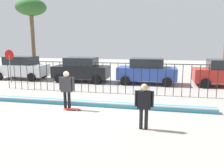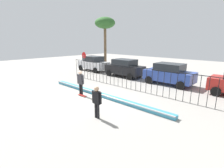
{
  "view_description": "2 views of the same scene",
  "coord_description": "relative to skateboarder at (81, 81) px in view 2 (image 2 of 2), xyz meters",
  "views": [
    {
      "loc": [
        2.9,
        -9.72,
        3.12
      ],
      "look_at": [
        0.52,
        1.59,
        0.95
      ],
      "focal_mm": 36.41,
      "sensor_mm": 36.0,
      "label": 1
    },
    {
      "loc": [
        8.4,
        -7.16,
        3.83
      ],
      "look_at": [
        0.75,
        1.0,
        0.96
      ],
      "focal_mm": 27.06,
      "sensor_mm": 36.0,
      "label": 2
    }
  ],
  "objects": [
    {
      "name": "palm_tree_short",
      "position": [
        -7.4,
        9.79,
        4.88
      ],
      "size": [
        2.74,
        2.74,
        6.91
      ],
      "color": "brown",
      "rests_on": "ground"
    },
    {
      "name": "skateboard",
      "position": [
        0.28,
        -0.12,
        -1.02
      ],
      "size": [
        0.8,
        0.2,
        0.07
      ],
      "rotation": [
        0.0,
        0.0,
        -0.22
      ],
      "color": "#A51E19",
      "rests_on": "ground"
    },
    {
      "name": "parked_car_white",
      "position": [
        -7.16,
        7.34,
        -0.1
      ],
      "size": [
        4.3,
        2.12,
        1.9
      ],
      "rotation": [
        0.0,
        0.0,
        -0.04
      ],
      "color": "silver",
      "rests_on": "ground"
    },
    {
      "name": "skateboarder",
      "position": [
        0.0,
        0.0,
        0.0
      ],
      "size": [
        0.72,
        0.27,
        1.79
      ],
      "rotation": [
        0.0,
        0.0,
        0.59
      ],
      "color": "black",
      "rests_on": "ground"
    },
    {
      "name": "perimeter_fence",
      "position": [
        1.25,
        3.72,
        0.07
      ],
      "size": [
        14.04,
        0.04,
        1.87
      ],
      "color": "black",
      "rests_on": "ground"
    },
    {
      "name": "camera_operator",
      "position": [
        3.66,
        -1.73,
        -0.07
      ],
      "size": [
        0.67,
        0.25,
        1.67
      ],
      "rotation": [
        0.0,
        0.0,
        2.44
      ],
      "color": "black",
      "rests_on": "ground"
    },
    {
      "name": "parked_car_black",
      "position": [
        -1.84,
        7.23,
        -0.1
      ],
      "size": [
        4.3,
        2.12,
        1.9
      ],
      "rotation": [
        0.0,
        0.0,
        0.04
      ],
      "color": "black",
      "rests_on": "ground"
    },
    {
      "name": "bowl_coping_ledge",
      "position": [
        1.25,
        0.78,
        -0.95
      ],
      "size": [
        11.0,
        0.4,
        0.27
      ],
      "color": "teal",
      "rests_on": "ground"
    },
    {
      "name": "parked_car_blue",
      "position": [
        3.23,
        7.3,
        -0.1
      ],
      "size": [
        4.3,
        2.12,
        1.9
      ],
      "rotation": [
        0.0,
        0.0,
        0.05
      ],
      "color": "#2D479E",
      "rests_on": "ground"
    },
    {
      "name": "ground_plane",
      "position": [
        1.25,
        0.15,
        -1.07
      ],
      "size": [
        60.0,
        60.0,
        0.0
      ],
      "primitive_type": "plane",
      "color": "#9E9991"
    },
    {
      "name": "stop_sign",
      "position": [
        -7.12,
        5.83,
        0.54
      ],
      "size": [
        0.76,
        0.07,
        2.5
      ],
      "color": "slate",
      "rests_on": "ground"
    }
  ]
}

